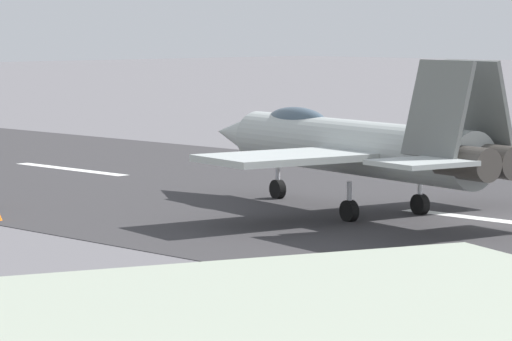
{
  "coord_description": "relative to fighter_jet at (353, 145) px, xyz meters",
  "views": [
    {
      "loc": [
        -27.5,
        39.35,
        6.71
      ],
      "look_at": [
        3.51,
        8.87,
        2.2
      ],
      "focal_mm": 96.88,
      "sensor_mm": 36.0,
      "label": 1
    }
  ],
  "objects": [
    {
      "name": "runway_strip",
      "position": [
        -5.63,
        -1.87,
        -2.45
      ],
      "size": [
        240.0,
        26.0,
        0.02
      ],
      "color": "#343335",
      "rests_on": "ground"
    },
    {
      "name": "fighter_jet",
      "position": [
        0.0,
        0.0,
        0.0
      ],
      "size": [
        17.65,
        13.52,
        5.66
      ],
      "color": "#ABB2B0",
      "rests_on": "ground"
    },
    {
      "name": "ground_plane",
      "position": [
        -5.61,
        -1.87,
        -2.46
      ],
      "size": [
        400.0,
        400.0,
        0.0
      ],
      "primitive_type": "plane",
      "color": "slate"
    },
    {
      "name": "marker_cone_near",
      "position": [
        -13.92,
        10.54,
        -2.19
      ],
      "size": [
        0.44,
        0.44,
        0.55
      ],
      "primitive_type": "cone",
      "color": "orange",
      "rests_on": "ground"
    }
  ]
}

